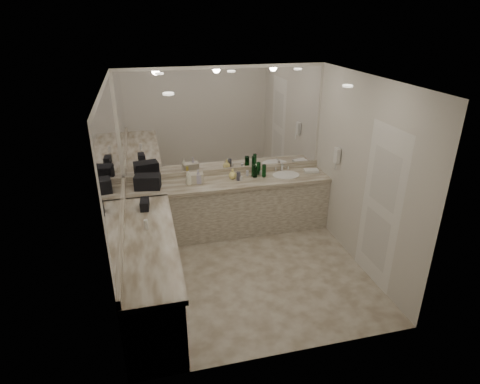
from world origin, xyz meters
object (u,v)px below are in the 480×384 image
object	(u,v)px
sink	(286,175)
wall_phone	(337,156)
black_toiletry_bag	(148,182)
soap_bottle_a	(189,178)
soap_bottle_b	(198,176)
cream_cosmetic_case	(195,178)
hand_towel	(311,171)
soap_bottle_c	(233,174)

from	to	relation	value
sink	wall_phone	distance (m)	0.91
black_toiletry_bag	soap_bottle_a	distance (m)	0.61
soap_bottle_a	soap_bottle_b	bearing A→B (deg)	9.71
black_toiletry_bag	soap_bottle_b	size ratio (longest dim) A/B	1.71
sink	black_toiletry_bag	xyz separation A→B (m)	(-2.18, -0.00, 0.11)
soap_bottle_b	cream_cosmetic_case	bearing A→B (deg)	141.92
wall_phone	soap_bottle_a	xyz separation A→B (m)	(-2.18, 0.49, -0.34)
soap_bottle_b	black_toiletry_bag	bearing A→B (deg)	-178.83
sink	soap_bottle_b	world-z (taller)	soap_bottle_b
soap_bottle_a	hand_towel	bearing A→B (deg)	1.51
sink	soap_bottle_a	world-z (taller)	soap_bottle_a
black_toiletry_bag	soap_bottle_a	size ratio (longest dim) A/B	1.74
sink	soap_bottle_b	bearing A→B (deg)	179.57
soap_bottle_c	sink	bearing A→B (deg)	-4.19
wall_phone	soap_bottle_c	bearing A→B (deg)	159.10
sink	soap_bottle_b	size ratio (longest dim) A/B	2.01
hand_towel	soap_bottle_a	bearing A→B (deg)	-178.49
wall_phone	soap_bottle_a	bearing A→B (deg)	167.44
black_toiletry_bag	soap_bottle_c	world-z (taller)	black_toiletry_bag
wall_phone	black_toiletry_bag	xyz separation A→B (m)	(-2.79, 0.50, -0.34)
hand_towel	sink	bearing A→B (deg)	-175.15
cream_cosmetic_case	soap_bottle_b	world-z (taller)	soap_bottle_b
black_toiletry_bag	cream_cosmetic_case	distance (m)	0.72
cream_cosmetic_case	hand_towel	size ratio (longest dim) A/B	1.09
black_toiletry_bag	hand_towel	world-z (taller)	black_toiletry_bag
sink	soap_bottle_c	xyz separation A→B (m)	(-0.87, 0.06, 0.09)
soap_bottle_a	soap_bottle_c	size ratio (longest dim) A/B	1.33
wall_phone	sink	bearing A→B (deg)	140.43
soap_bottle_a	soap_bottle_c	world-z (taller)	soap_bottle_a
sink	soap_bottle_b	xyz separation A→B (m)	(-1.42, 0.01, 0.11)
soap_bottle_b	soap_bottle_c	distance (m)	0.56
soap_bottle_b	soap_bottle_a	bearing A→B (deg)	-170.29
black_toiletry_bag	soap_bottle_c	xyz separation A→B (m)	(1.31, 0.07, -0.03)
sink	black_toiletry_bag	distance (m)	2.19
black_toiletry_bag	soap_bottle_b	world-z (taller)	soap_bottle_b
hand_towel	soap_bottle_a	xyz separation A→B (m)	(-2.03, -0.05, 0.09)
soap_bottle_c	soap_bottle_b	bearing A→B (deg)	-174.49
cream_cosmetic_case	hand_towel	distance (m)	1.92
sink	black_toiletry_bag	size ratio (longest dim) A/B	1.18
wall_phone	soap_bottle_c	world-z (taller)	wall_phone
soap_bottle_c	soap_bottle_a	bearing A→B (deg)	-173.59
wall_phone	cream_cosmetic_case	distance (m)	2.18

